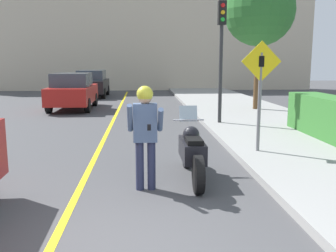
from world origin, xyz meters
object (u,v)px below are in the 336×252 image
parked_car_red (73,91)px  parked_car_black (92,83)px  motorcycle (192,152)px  crossing_sign (260,86)px  person_biker (145,126)px  traffic_light (221,40)px  street_tree (259,11)px

parked_car_red → parked_car_black: (0.06, 6.39, 0.00)m
motorcycle → crossing_sign: 2.56m
person_biker → parked_car_black: (-3.20, 17.83, -0.25)m
parked_car_black → parked_car_red: bearing=-90.5°
crossing_sign → traffic_light: size_ratio=0.63×
traffic_light → parked_car_red: traffic_light is taller
street_tree → person_biker: bearing=-116.6°
parked_car_red → traffic_light: bearing=-41.9°
parked_car_red → crossing_sign: bearing=-57.9°
street_tree → parked_car_red: 9.03m
motorcycle → person_biker: (-0.87, -0.57, 0.59)m
street_tree → parked_car_red: street_tree is taller
person_biker → traffic_light: 6.96m
parked_car_red → parked_car_black: size_ratio=1.00×
traffic_light → street_tree: (2.36, 3.63, 1.41)m
motorcycle → street_tree: size_ratio=0.40×
traffic_light → motorcycle: bearing=-106.8°
crossing_sign → parked_car_red: crossing_sign is taller
motorcycle → parked_car_black: size_ratio=0.54×
crossing_sign → motorcycle: bearing=-139.1°
parked_car_red → street_tree: bearing=-11.0°
motorcycle → parked_car_black: (-4.07, 17.25, 0.34)m
person_biker → traffic_light: bearing=67.5°
person_biker → parked_car_black: size_ratio=0.43×
parked_car_black → street_tree: bearing=-44.5°
crossing_sign → traffic_light: (-0.04, 4.13, 1.26)m
person_biker → street_tree: bearing=63.4°
traffic_light → street_tree: street_tree is taller
parked_car_black → crossing_sign: bearing=-69.8°
crossing_sign → parked_car_black: bearing=110.2°
person_biker → parked_car_black: person_biker is taller
crossing_sign → parked_car_red: (-5.86, 9.36, -0.79)m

